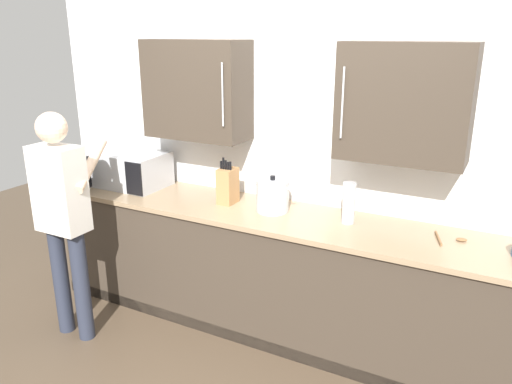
% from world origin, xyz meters
% --- Properties ---
extents(back_wall_tiled, '(4.30, 0.44, 2.90)m').
position_xyz_m(back_wall_tiled, '(-0.00, 1.11, 1.50)').
color(back_wall_tiled, white).
rests_on(back_wall_tiled, ground_plane).
extents(counter_unit, '(3.59, 0.64, 0.90)m').
position_xyz_m(counter_unit, '(0.00, 0.80, 0.45)').
color(counter_unit, '#3D3328').
rests_on(counter_unit, ground_plane).
extents(microwave_oven, '(0.54, 0.76, 0.27)m').
position_xyz_m(microwave_oven, '(-1.35, 0.83, 1.03)').
color(microwave_oven, '#B7BABF').
rests_on(microwave_oven, counter_unit).
extents(knife_block, '(0.11, 0.15, 0.34)m').
position_xyz_m(knife_block, '(-0.43, 0.84, 1.03)').
color(knife_block, '#A37547').
rests_on(knife_block, counter_unit).
extents(wooden_spoon, '(0.20, 0.20, 0.02)m').
position_xyz_m(wooden_spoon, '(1.10, 0.87, 0.91)').
color(wooden_spoon, brown).
rests_on(wooden_spoon, counter_unit).
extents(thermos_flask, '(0.09, 0.09, 0.27)m').
position_xyz_m(thermos_flask, '(0.47, 0.86, 1.04)').
color(thermos_flask, '#B7BABF').
rests_on(thermos_flask, counter_unit).
extents(stock_pot, '(0.33, 0.23, 0.26)m').
position_xyz_m(stock_pot, '(-0.07, 0.83, 1.01)').
color(stock_pot, '#B7BABF').
rests_on(stock_pot, counter_unit).
extents(person_figure, '(0.44, 0.58, 1.61)m').
position_xyz_m(person_figure, '(-1.26, 0.07, 0.96)').
color(person_figure, '#282D3D').
rests_on(person_figure, ground_plane).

